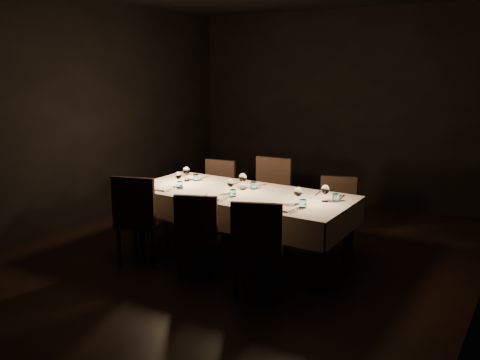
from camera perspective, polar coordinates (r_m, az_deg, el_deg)
The scene contains 14 objects.
room at distance 5.56m, azimuth 0.00°, elevation 6.03°, with size 5.01×6.01×3.01m.
dining_table at distance 5.72m, azimuth 0.00°, elevation -2.08°, with size 2.52×1.12×0.76m.
chair_near_left at distance 5.67m, azimuth -11.27°, elevation -3.93°, with size 0.60×0.60×1.00m.
place_setting_near_left at distance 5.95m, azimuth -7.47°, elevation -0.18°, with size 0.31×0.40×0.17m.
chair_near_center at distance 5.19m, azimuth -4.64°, elevation -5.80°, with size 0.56×0.56×0.91m.
place_setting_near_center at distance 5.53m, azimuth -1.57°, elevation -1.09°, with size 0.32×0.40×0.17m.
chair_near_right at distance 4.72m, azimuth 2.03°, elevation -7.31°, with size 0.60×0.60×0.97m.
place_setting_near_right at distance 5.13m, azimuth 6.13°, elevation -2.19°, with size 0.34×0.41×0.19m.
chair_far_left at distance 6.87m, azimuth -2.56°, elevation -1.16°, with size 0.49×0.49×0.90m.
place_setting_far_left at distance 6.32m, azimuth -5.46°, elevation 0.66°, with size 0.32×0.40×0.18m.
chair_far_center at distance 6.50m, azimuth 3.34°, elevation -1.55°, with size 0.52×0.52×1.00m.
place_setting_far_center at distance 5.87m, azimuth 0.86°, elevation -0.17°, with size 0.36×0.41×0.19m.
chair_far_right at distance 6.06m, azimuth 10.89°, elevation -3.39°, with size 0.54×0.54×0.88m.
place_setting_far_right at distance 5.44m, azimuth 9.97°, elevation -1.46°, with size 0.33×0.40×0.18m.
Camera 1 is at (2.91, -4.69, 2.16)m, focal length 38.00 mm.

